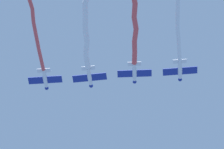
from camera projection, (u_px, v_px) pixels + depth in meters
name	position (u px, v px, depth m)	size (l,w,h in m)	color
airplane_lead	(180.00, 70.00, 87.09)	(6.17, 4.61, 1.54)	silver
smoke_trail_lead	(178.00, 25.00, 82.83)	(1.78, 13.95, 2.38)	white
airplane_left_wing	(134.00, 73.00, 87.73)	(6.12, 4.55, 1.54)	silver
smoke_trail_left_wing	(133.00, 16.00, 80.79)	(2.35, 19.68, 2.43)	#DB4C4C
airplane_right_wing	(90.00, 77.00, 87.86)	(6.20, 4.64, 1.54)	silver
smoke_trail_right_wing	(88.00, 17.00, 82.34)	(3.72, 19.02, 2.78)	white
airplane_slot	(45.00, 79.00, 88.49)	(6.15, 4.59, 1.54)	silver
smoke_trail_slot	(36.00, 35.00, 82.47)	(1.62, 15.40, 2.10)	#DB4C4C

